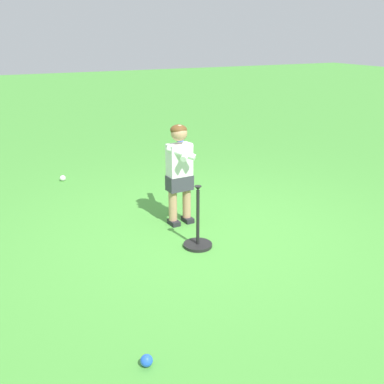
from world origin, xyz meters
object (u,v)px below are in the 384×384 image
child_batter (180,165)px  play_ball_by_bucket (147,361)px  play_ball_midfield (63,178)px  batting_tee (198,237)px

child_batter → play_ball_by_bucket: bearing=60.0°
child_batter → play_ball_midfield: 2.31m
batting_tee → play_ball_midfield: bearing=-74.0°
play_ball_by_bucket → batting_tee: (-1.04, -1.36, 0.06)m
child_batter → batting_tee: bearing=81.2°
play_ball_by_bucket → batting_tee: bearing=-127.5°
play_ball_by_bucket → batting_tee: size_ratio=0.13×
play_ball_midfield → play_ball_by_bucket: 4.03m
child_batter → batting_tee: child_batter is taller
batting_tee → child_batter: bearing=-98.8°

